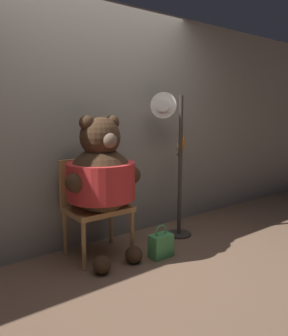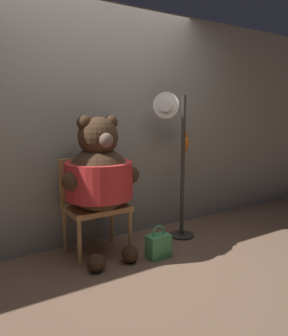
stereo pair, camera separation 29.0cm
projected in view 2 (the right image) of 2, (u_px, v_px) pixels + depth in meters
ground_plane at (126, 262)px, 3.09m from camera, size 14.00×14.00×0.00m
wall_back at (93, 126)px, 3.46m from camera, size 8.00×0.10×2.52m
chair at (93, 200)px, 3.26m from camera, size 0.59×0.46×0.95m
teddy_bear at (99, 176)px, 3.09m from camera, size 0.77×0.68×1.37m
hat_display_rack at (179, 157)px, 3.66m from camera, size 0.45×0.39×1.61m
handbag_on_ground at (158, 246)px, 3.17m from camera, size 0.22×0.14×0.33m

